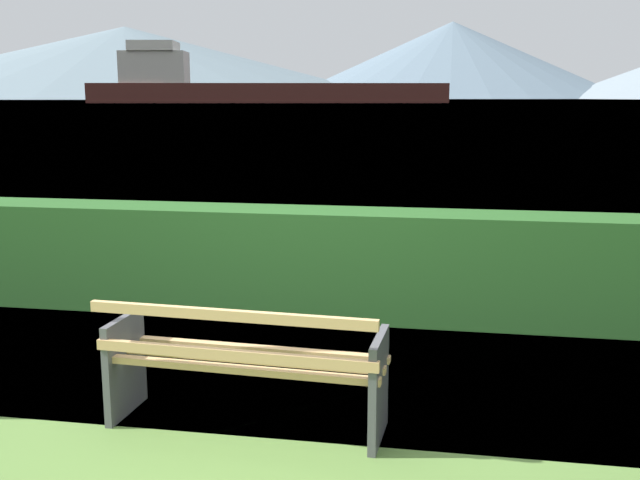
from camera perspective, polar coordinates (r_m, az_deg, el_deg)
name	(u,v)px	position (r m, az deg, el deg)	size (l,w,h in m)	color
ground_plane	(249,424)	(5.04, -5.52, -13.90)	(1400.00, 1400.00, 0.00)	#567A38
water_surface	(449,101)	(314.22, 9.90, 10.52)	(620.00, 620.00, 0.00)	#6B8EA3
park_bench	(244,365)	(4.82, -5.85, -9.56)	(1.83, 0.67, 0.87)	tan
hedge_row	(317,263)	(7.22, -0.25, -1.75)	(10.88, 0.63, 1.04)	#285B23
cargo_ship_large	(241,86)	(219.15, -6.06, 11.71)	(102.77, 32.65, 17.20)	#471E19
distant_hills	(507,51)	(553.86, 14.23, 13.89)	(935.26, 428.69, 76.17)	slate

